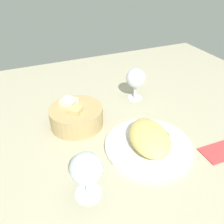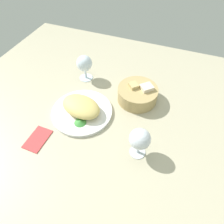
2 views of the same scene
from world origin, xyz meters
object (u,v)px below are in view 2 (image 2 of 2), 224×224
Objects in this scene: wine_glass_far at (84,64)px; plate at (82,112)px; wine_glass_near at (140,140)px; bread_basket at (138,94)px; folded_napkin at (37,139)px.

plate is at bearing -68.46° from wine_glass_far.
wine_glass_near is at bearing -41.11° from wine_glass_far.
bread_basket is 28.05cm from wine_glass_near.
folded_napkin is at bearing -167.41° from wine_glass_near.
plate is at bearing -140.59° from bread_basket.
wine_glass_near reaches higher than bread_basket.
wine_glass_far reaches higher than folded_napkin.
bread_basket is at bearing -10.66° from wine_glass_far.
plate is at bearing 160.22° from wine_glass_near.
wine_glass_far is at bearing 111.54° from plate.
wine_glass_near is 1.16× the size of folded_napkin.
folded_napkin is at bearing -92.06° from wine_glass_far.
wine_glass_near is 48.41cm from wine_glass_far.
bread_basket reaches higher than folded_napkin.
wine_glass_near is at bearing -19.78° from plate.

